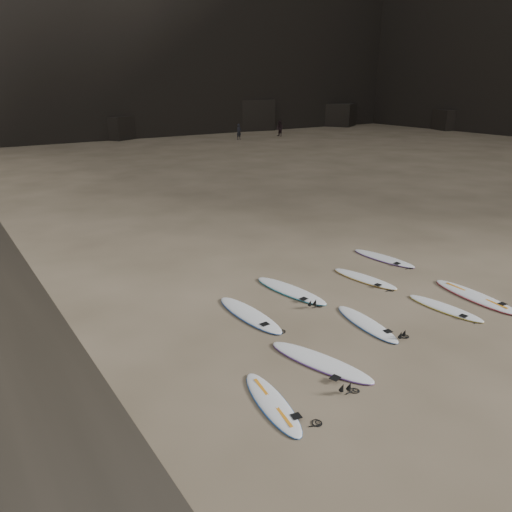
{
  "coord_description": "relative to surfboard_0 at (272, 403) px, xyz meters",
  "views": [
    {
      "loc": [
        -9.32,
        -7.55,
        5.9
      ],
      "look_at": [
        -2.46,
        2.77,
        1.5
      ],
      "focal_mm": 35.0,
      "sensor_mm": 36.0,
      "label": 1
    }
  ],
  "objects": [
    {
      "name": "person_b",
      "position": [
        28.43,
        38.63,
        0.8
      ],
      "size": [
        0.73,
        0.89,
        1.68
      ],
      "primitive_type": "imported",
      "rotation": [
        0.0,
        0.0,
        4.84
      ],
      "color": "black",
      "rests_on": "ground"
    },
    {
      "name": "surfboard_7",
      "position": [
        6.07,
        3.57,
        0.0
      ],
      "size": [
        0.91,
        2.38,
        0.08
      ],
      "primitive_type": "ellipsoid",
      "rotation": [
        0.0,
        0.0,
        0.15
      ],
      "color": "white",
      "rests_on": "ground"
    },
    {
      "name": "surfboard_6",
      "position": [
        3.57,
        4.1,
        0.01
      ],
      "size": [
        1.05,
        2.78,
        0.1
      ],
      "primitive_type": "ellipsoid",
      "rotation": [
        0.0,
        0.0,
        0.15
      ],
      "color": "white",
      "rests_on": "ground"
    },
    {
      "name": "surfboard_0",
      "position": [
        0.0,
        0.0,
        0.0
      ],
      "size": [
        0.91,
        2.28,
        0.08
      ],
      "primitive_type": "ellipsoid",
      "rotation": [
        0.0,
        0.0,
        -0.18
      ],
      "color": "white",
      "rests_on": "ground"
    },
    {
      "name": "surfboard_1",
      "position": [
        1.74,
        0.61,
        0.01
      ],
      "size": [
        1.34,
        2.69,
        0.09
      ],
      "primitive_type": "ellipsoid",
      "rotation": [
        0.0,
        0.0,
        0.29
      ],
      "color": "white",
      "rests_on": "ground"
    },
    {
      "name": "surfboard_5",
      "position": [
        1.71,
        3.44,
        0.01
      ],
      "size": [
        0.73,
        2.68,
        0.1
      ],
      "primitive_type": "ellipsoid",
      "rotation": [
        0.0,
        0.0,
        0.04
      ],
      "color": "white",
      "rests_on": "ground"
    },
    {
      "name": "person_a",
      "position": [
        23.08,
        38.46,
        0.75
      ],
      "size": [
        0.63,
        0.46,
        1.58
      ],
      "primitive_type": "imported",
      "rotation": [
        0.0,
        0.0,
        0.15
      ],
      "color": "black",
      "rests_on": "ground"
    },
    {
      "name": "ground",
      "position": [
        4.59,
        0.99,
        -0.04
      ],
      "size": [
        240.0,
        240.0,
        0.0
      ],
      "primitive_type": "plane",
      "color": "#897559",
      "rests_on": "ground"
    },
    {
      "name": "surfboard_2",
      "position": [
        3.92,
        1.36,
        0.0
      ],
      "size": [
        0.83,
        2.35,
        0.08
      ],
      "primitive_type": "ellipsoid",
      "rotation": [
        0.0,
        0.0,
        -0.13
      ],
      "color": "white",
      "rests_on": "ground"
    },
    {
      "name": "surfboard_4",
      "position": [
        7.72,
        0.84,
        0.01
      ],
      "size": [
        0.9,
        2.83,
        0.1
      ],
      "primitive_type": "ellipsoid",
      "rotation": [
        0.0,
        0.0,
        -0.09
      ],
      "color": "white",
      "rests_on": "ground"
    },
    {
      "name": "surfboard_8",
      "position": [
        7.98,
        4.55,
        0.0
      ],
      "size": [
        0.9,
        2.51,
        0.09
      ],
      "primitive_type": "ellipsoid",
      "rotation": [
        0.0,
        0.0,
        0.13
      ],
      "color": "white",
      "rests_on": "ground"
    },
    {
      "name": "surfboard_3",
      "position": [
        6.36,
        0.84,
        0.0
      ],
      "size": [
        0.75,
        2.26,
        0.08
      ],
      "primitive_type": "ellipsoid",
      "rotation": [
        0.0,
        0.0,
        0.1
      ],
      "color": "white",
      "rests_on": "ground"
    }
  ]
}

